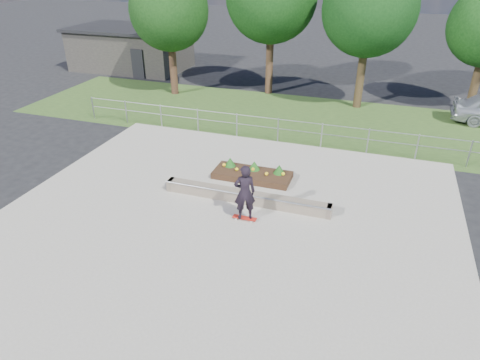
{
  "coord_description": "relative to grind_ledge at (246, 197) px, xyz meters",
  "views": [
    {
      "loc": [
        4.26,
        -10.43,
        7.84
      ],
      "look_at": [
        0.2,
        1.5,
        1.1
      ],
      "focal_mm": 32.0,
      "sensor_mm": 36.0,
      "label": 1
    }
  ],
  "objects": [
    {
      "name": "skateboarder",
      "position": [
        0.31,
        -1.08,
        0.82
      ],
      "size": [
        0.82,
        0.7,
        1.98
      ],
      "color": "white",
      "rests_on": "concrete_slab"
    },
    {
      "name": "ground",
      "position": [
        -0.29,
        -1.85,
        -0.26
      ],
      "size": [
        120.0,
        120.0,
        0.0
      ],
      "primitive_type": "plane",
      "color": "black",
      "rests_on": "ground"
    },
    {
      "name": "tree_far_left",
      "position": [
        -8.29,
        11.15,
        4.59
      ],
      "size": [
        4.55,
        4.55,
        7.15
      ],
      "color": "#351F15",
      "rests_on": "ground"
    },
    {
      "name": "tree_mid_right",
      "position": [
        2.71,
        12.15,
        4.97
      ],
      "size": [
        4.9,
        4.9,
        7.7
      ],
      "color": "#322414",
      "rests_on": "ground"
    },
    {
      "name": "fence",
      "position": [
        -0.29,
        5.65,
        0.51
      ],
      "size": [
        20.06,
        0.06,
        1.2
      ],
      "color": "#95969D",
      "rests_on": "ground"
    },
    {
      "name": "concrete_slab",
      "position": [
        -0.29,
        -1.85,
        -0.23
      ],
      "size": [
        15.0,
        15.0,
        0.06
      ],
      "primitive_type": "cube",
      "color": "gray",
      "rests_on": "ground"
    },
    {
      "name": "grind_ledge",
      "position": [
        0.0,
        0.0,
        0.0
      ],
      "size": [
        6.0,
        0.44,
        0.43
      ],
      "color": "#66594B",
      "rests_on": "concrete_slab"
    },
    {
      "name": "building",
      "position": [
        -14.29,
        16.15,
        1.25
      ],
      "size": [
        8.4,
        5.4,
        3.0
      ],
      "color": "#2A2825",
      "rests_on": "ground"
    },
    {
      "name": "grass_verge",
      "position": [
        -0.29,
        9.15,
        -0.25
      ],
      "size": [
        30.0,
        8.0,
        0.02
      ],
      "primitive_type": "cube",
      "color": "#2E491D",
      "rests_on": "ground"
    },
    {
      "name": "planter_bed",
      "position": [
        -0.32,
        1.85,
        -0.02
      ],
      "size": [
        3.0,
        1.2,
        0.61
      ],
      "color": "black",
      "rests_on": "concrete_slab"
    }
  ]
}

